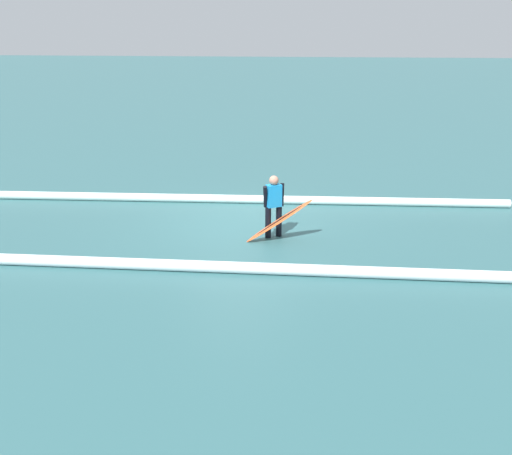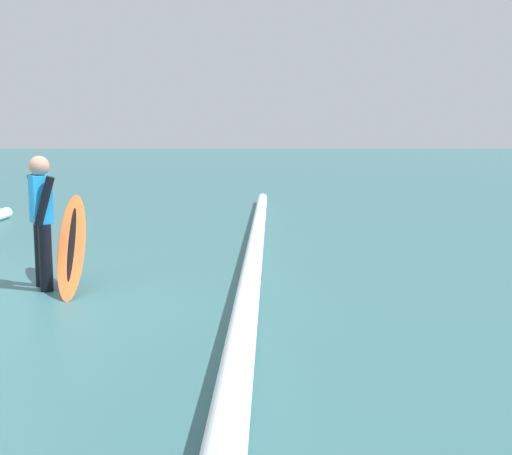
# 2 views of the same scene
# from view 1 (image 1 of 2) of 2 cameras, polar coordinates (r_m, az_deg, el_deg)

# --- Properties ---
(ground_plane) EXTENTS (191.22, 191.22, 0.00)m
(ground_plane) POSITION_cam_1_polar(r_m,az_deg,el_deg) (15.16, -1.57, 0.39)
(ground_plane) COLOR #326266
(surfer) EXTENTS (0.46, 0.46, 1.48)m
(surfer) POSITION_cam_1_polar(r_m,az_deg,el_deg) (13.96, 1.69, 2.35)
(surfer) COLOR black
(surfer) RESTS_ON ground_plane
(surfboard) EXTENTS (1.58, 0.66, 1.00)m
(surfboard) POSITION_cam_1_polar(r_m,az_deg,el_deg) (13.79, 2.25, 0.65)
(surfboard) COLOR #E55926
(surfboard) RESTS_ON ground_plane
(wave_crest_foreground) EXTENTS (15.05, 1.24, 0.23)m
(wave_crest_foreground) POSITION_cam_1_polar(r_m,az_deg,el_deg) (16.94, -1.85, 2.72)
(wave_crest_foreground) COLOR white
(wave_crest_foreground) RESTS_ON ground_plane
(wave_crest_midground) EXTENTS (20.10, 0.97, 0.24)m
(wave_crest_midground) POSITION_cam_1_polar(r_m,az_deg,el_deg) (12.05, -0.71, -3.86)
(wave_crest_midground) COLOR white
(wave_crest_midground) RESTS_ON ground_plane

